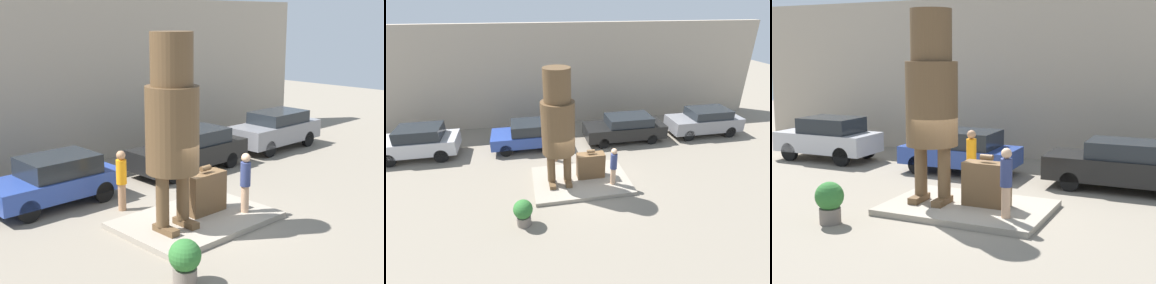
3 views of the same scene
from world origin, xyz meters
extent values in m
plane|color=gray|center=(0.00, 0.00, 0.00)|extent=(60.00, 60.00, 0.00)
cube|color=gray|center=(0.00, 0.00, 0.08)|extent=(4.35, 2.99, 0.16)
cube|color=tan|center=(0.00, 7.83, 3.20)|extent=(28.00, 0.60, 6.40)
cube|color=brown|center=(-1.36, -0.26, 0.25)|extent=(0.27, 0.80, 0.17)
cube|color=brown|center=(-0.64, -0.26, 0.25)|extent=(0.27, 0.80, 0.17)
cylinder|color=brown|center=(-1.36, -0.14, 1.04)|extent=(0.35, 0.35, 1.40)
cylinder|color=brown|center=(-0.64, -0.14, 1.04)|extent=(0.35, 0.35, 1.40)
cylinder|color=brown|center=(-1.00, -0.14, 2.86)|extent=(1.40, 1.40, 2.25)
cylinder|color=brown|center=(-1.00, -0.14, 4.65)|extent=(1.10, 1.10, 1.35)
cube|color=brown|center=(0.48, 0.13, 0.75)|extent=(1.26, 0.52, 1.18)
cylinder|color=brown|center=(0.48, 0.13, 1.48)|extent=(0.35, 0.15, 0.15)
cylinder|color=tan|center=(1.32, -0.65, 0.56)|extent=(0.23, 0.23, 0.79)
cylinder|color=navy|center=(1.32, -0.65, 1.30)|extent=(0.30, 0.30, 0.70)
sphere|color=tan|center=(1.32, -0.65, 1.78)|extent=(0.26, 0.26, 0.26)
cube|color=#284293|center=(-2.14, 4.11, 0.64)|extent=(4.07, 1.87, 0.61)
cube|color=#1E2328|center=(-1.94, 4.11, 1.24)|extent=(2.24, 1.69, 0.58)
cylinder|color=black|center=(-3.41, 3.26, 0.33)|extent=(0.67, 0.18, 0.67)
cylinder|color=black|center=(-3.41, 4.96, 0.33)|extent=(0.67, 0.18, 0.67)
cylinder|color=black|center=(-0.88, 3.26, 0.33)|extent=(0.67, 0.18, 0.67)
cylinder|color=black|center=(-0.88, 4.96, 0.33)|extent=(0.67, 0.18, 0.67)
cube|color=black|center=(3.44, 3.97, 0.67)|extent=(4.69, 1.79, 0.73)
cube|color=#1E2328|center=(3.68, 3.97, 1.29)|extent=(2.58, 1.61, 0.51)
cylinder|color=black|center=(1.99, 3.17, 0.30)|extent=(0.60, 0.18, 0.60)
cylinder|color=black|center=(1.99, 4.78, 0.30)|extent=(0.60, 0.18, 0.60)
cylinder|color=black|center=(4.89, 3.17, 0.30)|extent=(0.60, 0.18, 0.60)
cylinder|color=black|center=(4.89, 4.78, 0.30)|extent=(0.60, 0.18, 0.60)
cube|color=gray|center=(8.58, 3.93, 0.74)|extent=(4.42, 1.79, 0.79)
cube|color=#1E2328|center=(8.80, 3.93, 1.38)|extent=(2.43, 1.61, 0.50)
cylinder|color=black|center=(7.21, 3.12, 0.34)|extent=(0.69, 0.18, 0.69)
cylinder|color=black|center=(7.21, 4.73, 0.34)|extent=(0.69, 0.18, 0.69)
cylinder|color=black|center=(9.95, 3.12, 0.34)|extent=(0.69, 0.18, 0.69)
cylinder|color=black|center=(9.95, 4.73, 0.34)|extent=(0.69, 0.18, 0.69)
cylinder|color=#70665B|center=(-2.68, -2.42, 0.20)|extent=(0.53, 0.53, 0.39)
sphere|color=#2D6B2D|center=(-2.68, -2.42, 0.70)|extent=(0.72, 0.72, 0.72)
cylinder|color=#A87A56|center=(-0.90, 2.27, 0.41)|extent=(0.24, 0.24, 0.83)
cylinder|color=orange|center=(-0.90, 2.27, 1.20)|extent=(0.31, 0.31, 0.74)
sphere|color=#A87A56|center=(-0.90, 2.27, 1.70)|extent=(0.28, 0.28, 0.28)
camera|label=1|loc=(-9.84, -10.18, 5.69)|focal=50.00mm
camera|label=2|loc=(-2.43, -11.46, 7.62)|focal=28.00mm
camera|label=3|loc=(5.68, -12.67, 4.18)|focal=50.00mm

